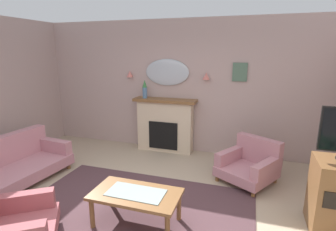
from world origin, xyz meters
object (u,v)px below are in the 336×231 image
Objects in this scene: wall_mirror at (167,72)px; fireplace at (165,125)px; wall_sconce_right at (206,76)px; floral_couch at (12,164)px; armchair_in_corner at (250,163)px; mantel_vase_right at (145,89)px; coffee_table at (136,197)px; wall_sconce_left at (130,74)px; framed_picture at (240,72)px; armchair_beside_couch at (7,225)px.

fireplace is at bearing -90.00° from wall_mirror.
wall_mirror reaches higher than wall_sconce_right.
wall_sconce_right is 0.08× the size of floral_couch.
mantel_vase_right is at bearing 159.36° from armchair_in_corner.
coffee_table is at bearing -69.90° from mantel_vase_right.
fireplace is at bearing 48.05° from floral_couch.
mantel_vase_right is at bearing -176.40° from fireplace.
wall_sconce_left reaches higher than floral_couch.
framed_picture reaches higher than armchair_beside_couch.
framed_picture is 4.40m from floral_couch.
framed_picture is at bearing 69.14° from coffee_table.
floral_couch is 1.58× the size of armchair_beside_couch.
wall_mirror is at bearing 78.92° from armchair_beside_couch.
wall_sconce_right is 2.96m from coffee_table.
fireplace reaches higher than floral_couch.
wall_sconce_left is at bearing -176.63° from wall_mirror.
fireplace is 1.20× the size of armchair_beside_couch.
mantel_vase_right reaches higher than armchair_in_corner.
mantel_vase_right is (-0.45, -0.03, 0.79)m from fireplace.
framed_picture is at bearing 106.90° from armchair_in_corner.
wall_sconce_right is at bearing 66.08° from armchair_beside_couch.
wall_mirror is 3.33m from floral_couch.
fireplace is 1.24× the size of coffee_table.
fireplace is at bearing -173.84° from wall_sconce_right.
coffee_table is 0.97× the size of armchair_beside_couch.
floral_couch is (-1.95, -2.17, -0.25)m from fireplace.
fireplace is at bearing 78.46° from armchair_beside_couch.
wall_sconce_right is 0.66m from framed_picture.
armchair_beside_couch is (-2.50, -2.50, 0.00)m from armchair_in_corner.
fireplace is 3.78× the size of framed_picture.
armchair_beside_couch is (0.16, -3.47, -1.35)m from wall_sconce_left.
fireplace is 1.38m from wall_sconce_right.
armchair_in_corner is at bearing -25.91° from fireplace.
coffee_table is at bearing -110.86° from framed_picture.
armchair_beside_couch is (-2.19, -3.53, -1.44)m from framed_picture.
framed_picture is (0.65, 0.06, 0.09)m from wall_sconce_right.
floral_couch is at bearing -125.02° from mantel_vase_right.
armchair_in_corner is (2.26, -0.85, -1.05)m from mantel_vase_right.
wall_mirror is 0.87× the size of coffee_table.
wall_sconce_left is at bearing 163.30° from mantel_vase_right.
wall_sconce_left is at bearing 173.84° from fireplace.
wall_mirror is at bearing 99.95° from coffee_table.
wall_mirror is 0.85× the size of armchair_beside_couch.
mantel_vase_right is 3.52m from armchair_beside_couch.
armchair_in_corner is 0.99× the size of armchair_beside_couch.
wall_mirror is at bearing 150.58° from armchair_in_corner.
mantel_vase_right is 2.80× the size of wall_sconce_left.
mantel_vase_right reaches higher than coffee_table.
wall_mirror is 2.67× the size of framed_picture.
armchair_beside_couch is at bearing -43.70° from floral_couch.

